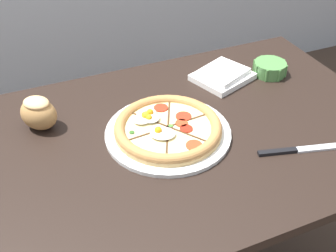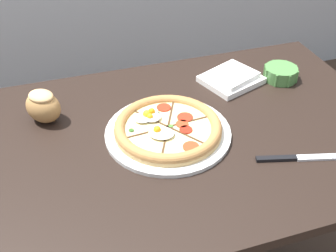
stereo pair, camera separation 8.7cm
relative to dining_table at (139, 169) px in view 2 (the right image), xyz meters
The scene contains 6 objects.
dining_table is the anchor object (origin of this frame).
pizza 0.15m from the dining_table, ahead, with size 0.35×0.35×0.05m.
ramekin_bowl 0.58m from the dining_table, 18.04° to the left, with size 0.12×0.12×0.04m.
napkin_folded 0.45m from the dining_table, 28.93° to the left, with size 0.22×0.20×0.04m.
bread_piece_near 0.33m from the dining_table, 141.52° to the left, with size 0.13×0.13×0.10m.
knife_spare 0.45m from the dining_table, 26.64° to the right, with size 0.25×0.08×0.01m.
Camera 2 is at (-0.19, -0.87, 1.50)m, focal length 45.00 mm.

